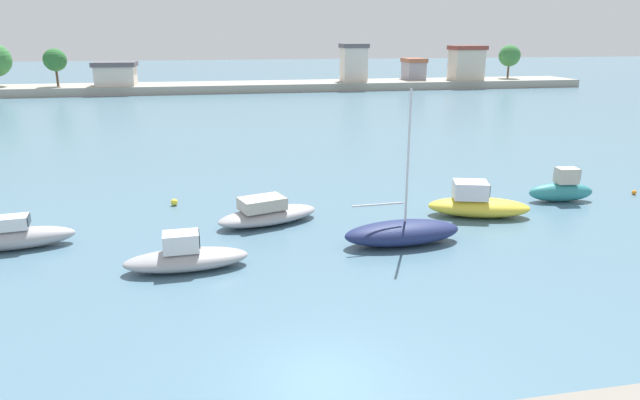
# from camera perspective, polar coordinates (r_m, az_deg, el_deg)

# --- Properties ---
(ground_plane) EXTENTS (400.00, 400.00, 0.00)m
(ground_plane) POSITION_cam_1_polar(r_m,az_deg,el_deg) (16.06, -0.06, -17.89)
(ground_plane) COLOR slate
(moored_boat_0) EXTENTS (5.09, 2.13, 1.49)m
(moored_boat_0) POSITION_cam_1_polar(r_m,az_deg,el_deg) (27.95, -28.87, -3.32)
(moored_boat_0) COLOR #9E9EA3
(moored_boat_0) RESTS_ON ground
(moored_boat_1) EXTENTS (5.01, 1.97, 1.56)m
(moored_boat_1) POSITION_cam_1_polar(r_m,az_deg,el_deg) (23.07, -13.59, -5.72)
(moored_boat_1) COLOR #9E9EA3
(moored_boat_1) RESTS_ON ground
(moored_boat_2) EXTENTS (5.60, 3.54, 1.37)m
(moored_boat_2) POSITION_cam_1_polar(r_m,az_deg,el_deg) (27.85, -5.46, -1.38)
(moored_boat_2) COLOR #9E9EA3
(moored_boat_2) RESTS_ON ground
(moored_boat_3) EXTENTS (5.47, 2.18, 6.94)m
(moored_boat_3) POSITION_cam_1_polar(r_m,az_deg,el_deg) (25.29, 8.45, -3.29)
(moored_boat_3) COLOR navy
(moored_boat_3) RESTS_ON ground
(moored_boat_4) EXTENTS (5.54, 3.37, 1.84)m
(moored_boat_4) POSITION_cam_1_polar(r_m,az_deg,el_deg) (29.94, 15.84, -0.41)
(moored_boat_4) COLOR yellow
(moored_boat_4) RESTS_ON ground
(moored_boat_5) EXTENTS (3.80, 1.48, 1.93)m
(moored_boat_5) POSITION_cam_1_polar(r_m,az_deg,el_deg) (34.19, 23.56, 1.00)
(moored_boat_5) COLOR teal
(moored_boat_5) RESTS_ON ground
(mooring_buoy_1) EXTENTS (0.27, 0.27, 0.27)m
(mooring_buoy_1) POSITION_cam_1_polar(r_m,az_deg,el_deg) (37.70, 29.53, 0.69)
(mooring_buoy_1) COLOR orange
(mooring_buoy_1) RESTS_ON ground
(mooring_buoy_3) EXTENTS (0.38, 0.38, 0.38)m
(mooring_buoy_3) POSITION_cam_1_polar(r_m,az_deg,el_deg) (31.74, -14.73, -0.22)
(mooring_buoy_3) COLOR yellow
(mooring_buoy_3) RESTS_ON ground
(distant_shoreline) EXTENTS (124.74, 9.50, 8.37)m
(distant_shoreline) POSITION_cam_1_polar(r_m,az_deg,el_deg) (95.04, -11.52, 12.15)
(distant_shoreline) COLOR #9E998C
(distant_shoreline) RESTS_ON ground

